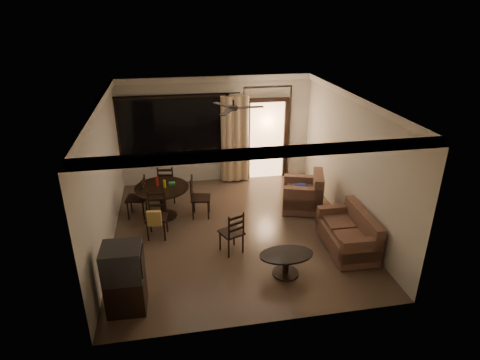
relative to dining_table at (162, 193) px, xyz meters
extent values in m
plane|color=#7F6651|center=(1.47, -0.89, -0.58)|extent=(5.50, 5.50, 0.00)
plane|color=beige|center=(1.47, 1.86, 0.82)|extent=(5.00, 0.00, 5.00)
plane|color=beige|center=(1.47, -3.64, 0.82)|extent=(5.00, 0.00, 5.00)
plane|color=beige|center=(-1.03, -0.89, 0.82)|extent=(0.00, 5.50, 5.50)
plane|color=beige|center=(3.97, -0.89, 0.82)|extent=(0.00, 5.50, 5.50)
plane|color=white|center=(1.47, -0.89, 2.22)|extent=(5.50, 5.50, 0.00)
cube|color=black|center=(0.37, 1.83, 0.99)|extent=(2.70, 0.04, 1.45)
cylinder|color=black|center=(0.47, 1.74, 1.80)|extent=(3.20, 0.03, 0.03)
cube|color=#FFC684|center=(2.82, 1.81, 0.47)|extent=(0.91, 0.03, 2.08)
cube|color=white|center=(3.95, 0.16, 0.72)|extent=(0.02, 0.18, 0.12)
cylinder|color=black|center=(1.47, -0.89, 2.16)|extent=(0.03, 0.03, 0.12)
cylinder|color=black|center=(1.47, -0.89, 2.07)|extent=(0.16, 0.16, 0.08)
cylinder|color=black|center=(0.00, 0.00, 0.14)|extent=(1.18, 1.18, 0.04)
cylinder|color=black|center=(0.00, 0.00, -0.22)|extent=(0.12, 0.12, 0.69)
cylinder|color=black|center=(0.00, 0.00, -0.57)|extent=(0.59, 0.59, 0.03)
cylinder|color=maroon|center=(-0.09, 0.06, 0.27)|extent=(0.06, 0.06, 0.22)
cylinder|color=#B2A013|center=(0.07, -0.06, 0.25)|extent=(0.06, 0.06, 0.18)
cube|color=#247A36|center=(0.23, 0.08, 0.18)|extent=(0.14, 0.10, 0.05)
cube|color=black|center=(-0.58, 0.12, -0.13)|extent=(0.48, 0.48, 0.04)
cube|color=black|center=(0.84, -0.12, -0.13)|extent=(0.48, 0.48, 0.04)
cube|color=black|center=(-0.13, -0.84, -0.13)|extent=(0.48, 0.48, 0.04)
cube|color=#C7B755|center=(-0.16, -1.07, -0.03)|extent=(0.29, 0.12, 0.32)
cube|color=black|center=(0.11, 0.79, -0.13)|extent=(0.48, 0.48, 0.04)
cube|color=black|center=(-0.58, -2.93, -0.28)|extent=(0.61, 0.55, 0.60)
cube|color=black|center=(-0.58, -2.93, 0.28)|extent=(0.61, 0.55, 0.53)
cube|color=black|center=(-0.28, -2.94, 0.28)|extent=(0.03, 0.43, 0.36)
cube|color=#422A1E|center=(3.52, -1.96, -0.38)|extent=(0.81, 1.47, 0.36)
cube|color=#422A1E|center=(3.81, -1.97, -0.08)|extent=(0.22, 1.46, 0.59)
cube|color=#422A1E|center=(3.50, -2.61, -0.20)|extent=(0.78, 0.19, 0.45)
cube|color=#422A1E|center=(3.54, -1.32, -0.20)|extent=(0.78, 0.19, 0.45)
cube|color=#422A1E|center=(3.47, -1.96, -0.17)|extent=(0.58, 1.29, 0.11)
cube|color=#422A1E|center=(3.20, -0.21, -0.35)|extent=(1.11, 1.11, 0.42)
cube|color=#422A1E|center=(3.52, -0.31, -0.01)|extent=(0.47, 0.90, 0.67)
cube|color=#422A1E|center=(3.09, -0.54, -0.15)|extent=(0.90, 0.45, 0.52)
cube|color=#422A1E|center=(3.30, 0.12, -0.15)|extent=(0.90, 0.45, 0.52)
cube|color=#422A1E|center=(3.15, -0.19, -0.12)|extent=(0.80, 0.83, 0.12)
ellipsoid|color=#121D52|center=(3.15, -0.19, 0.00)|extent=(0.37, 0.31, 0.11)
ellipsoid|color=black|center=(2.12, -2.53, -0.18)|extent=(0.96, 0.58, 0.03)
cylinder|color=black|center=(2.12, -2.53, -0.38)|extent=(0.11, 0.11, 0.38)
cylinder|color=black|center=(2.12, -2.53, -0.57)|extent=(0.47, 0.47, 0.03)
cube|color=black|center=(1.29, -1.65, -0.16)|extent=(0.52, 0.52, 0.04)
camera|label=1|loc=(0.27, -8.18, 3.86)|focal=30.00mm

